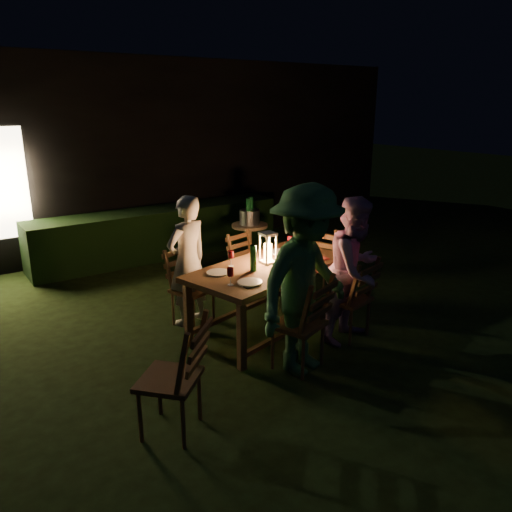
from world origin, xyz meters
TOP-DOWN VIEW (x-y plane):
  - garden_envelope at (-0.01, 6.15)m, footprint 40.00×40.00m
  - dining_table at (-0.70, 0.41)m, footprint 2.02×1.34m
  - chair_near_left at (-0.95, -0.45)m, footprint 0.57×0.59m
  - chair_near_right at (-0.08, -0.23)m, footprint 0.51×0.54m
  - chair_far_left at (-1.33, 1.04)m, footprint 0.54×0.56m
  - chair_far_right at (-0.36, 1.28)m, footprint 0.49×0.52m
  - chair_end at (0.49, 0.70)m, footprint 0.61×0.59m
  - chair_spare at (-2.39, -0.65)m, footprint 0.65×0.65m
  - person_house_side at (-1.34, 1.09)m, footprint 0.62×0.48m
  - person_opp_right at (-0.07, -0.28)m, footprint 0.88×0.76m
  - person_opp_left at (-0.94, -0.50)m, footprint 1.30×0.93m
  - lantern at (-0.67, 0.47)m, footprint 0.16×0.16m
  - plate_far_left at (-1.29, 0.49)m, footprint 0.25×0.25m
  - plate_near_left at (-1.18, 0.06)m, footprint 0.25×0.25m
  - plate_far_right at (-0.32, 0.73)m, footprint 0.25×0.25m
  - plate_near_right at (-0.21, 0.30)m, footprint 0.25×0.25m
  - wineglass_a at (-1.06, 0.60)m, footprint 0.06×0.06m
  - wineglass_b at (-1.37, 0.11)m, footprint 0.06×0.06m
  - wineglass_c at (-0.34, 0.21)m, footprint 0.06×0.06m
  - wineglass_d at (-0.14, 0.73)m, footprint 0.06×0.06m
  - wineglass_e at (-0.73, 0.09)m, footprint 0.06×0.06m
  - bottle_table at (-0.94, 0.34)m, footprint 0.07×0.07m
  - napkin_left at (-0.77, 0.06)m, footprint 0.18×0.14m
  - napkin_right at (-0.10, 0.25)m, footprint 0.18×0.14m
  - phone at (-1.23, -0.04)m, footprint 0.14×0.07m
  - side_table at (0.30, 2.25)m, footprint 0.54×0.54m
  - ice_bucket at (0.30, 2.25)m, footprint 0.30×0.30m
  - bottle_bucket_a at (0.25, 2.21)m, footprint 0.07×0.07m
  - bottle_bucket_b at (0.35, 2.29)m, footprint 0.07×0.07m

SIDE VIEW (x-z plane):
  - chair_far_right at x=-0.36m, z-range -0.18..0.73m
  - chair_far_left at x=-1.33m, z-range -0.18..0.75m
  - chair_near_right at x=-0.08m, z-range -0.19..0.77m
  - chair_near_left at x=-0.95m, z-range -0.20..0.80m
  - chair_spare at x=-2.39m, z-range -0.20..0.80m
  - chair_end at x=0.49m, z-range -0.21..0.84m
  - side_table at x=0.30m, z-range 0.28..1.01m
  - dining_table at x=-0.70m, z-range 0.31..1.08m
  - person_house_side at x=-1.34m, z-range 0.00..1.51m
  - phone at x=-1.23m, z-range 0.77..0.78m
  - napkin_left at x=-0.77m, z-range 0.77..0.78m
  - napkin_right at x=-0.10m, z-range 0.77..0.78m
  - plate_far_left at x=-1.29m, z-range 0.77..0.79m
  - plate_near_left at x=-1.18m, z-range 0.77..0.79m
  - plate_far_right at x=-0.32m, z-range 0.77..0.79m
  - plate_near_right at x=-0.21m, z-range 0.77..0.79m
  - person_opp_right at x=-0.07m, z-range 0.00..1.57m
  - ice_bucket at x=0.30m, z-range 0.73..0.95m
  - wineglass_a at x=-1.06m, z-range 0.77..0.95m
  - wineglass_b at x=-1.37m, z-range 0.77..0.95m
  - wineglass_c at x=-0.34m, z-range 0.77..0.95m
  - wineglass_d at x=-0.14m, z-range 0.77..0.95m
  - wineglass_e at x=-0.73m, z-range 0.77..0.95m
  - bottle_bucket_a at x=0.25m, z-range 0.73..1.05m
  - bottle_bucket_b at x=0.35m, z-range 0.73..1.05m
  - person_opp_left at x=-0.94m, z-range 0.00..1.81m
  - bottle_table at x=-0.94m, z-range 0.77..1.05m
  - lantern at x=-0.67m, z-range 0.75..1.10m
  - garden_envelope at x=-0.01m, z-range -0.02..3.18m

